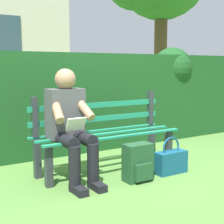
% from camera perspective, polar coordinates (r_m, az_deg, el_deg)
% --- Properties ---
extents(ground, '(60.00, 60.00, 0.00)m').
position_cam_1_polar(ground, '(3.98, -0.77, -9.74)').
color(ground, '#517F38').
extents(park_bench, '(1.72, 0.49, 0.87)m').
position_cam_1_polar(park_bench, '(3.93, -1.30, -3.60)').
color(park_bench, '#2D3338').
rests_on(park_bench, ground).
extents(person_seated, '(0.44, 0.73, 1.17)m').
position_cam_1_polar(person_seated, '(3.52, -7.05, -1.76)').
color(person_seated, '#4C4C51').
rests_on(person_seated, ground).
extents(hedge_backdrop, '(6.24, 0.83, 1.51)m').
position_cam_1_polar(hedge_backdrop, '(4.91, -7.12, 2.12)').
color(hedge_backdrop, '#19471E').
rests_on(hedge_backdrop, ground).
extents(backpack, '(0.30, 0.24, 0.39)m').
position_cam_1_polar(backpack, '(3.59, 4.40, -8.51)').
color(backpack, '#1E4728').
rests_on(backpack, ground).
extents(handbag, '(0.38, 0.16, 0.42)m').
position_cam_1_polar(handbag, '(3.90, 9.85, -8.16)').
color(handbag, navy).
rests_on(handbag, ground).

